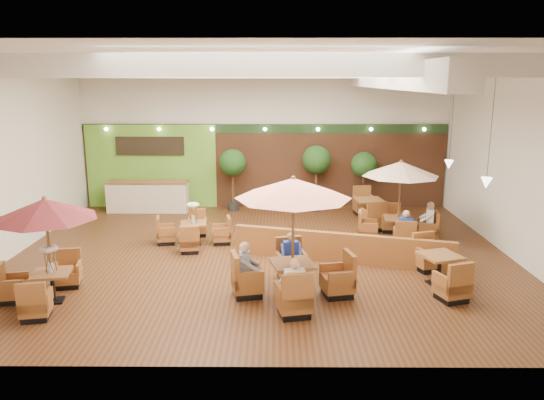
{
  "coord_description": "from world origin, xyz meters",
  "views": [
    {
      "loc": [
        0.39,
        -14.34,
        4.89
      ],
      "look_at": [
        0.3,
        0.5,
        1.5
      ],
      "focal_mm": 35.0,
      "sensor_mm": 36.0,
      "label": 1
    }
  ],
  "objects_px": {
    "topiary_0": "(233,165)",
    "diner_2": "(247,264)",
    "booth_divider": "(341,248)",
    "diner_3": "(405,225)",
    "diner_1": "(291,251)",
    "table_5": "(369,211)",
    "topiary_2": "(364,167)",
    "diner_4": "(428,217)",
    "table_0": "(44,227)",
    "topiary_1": "(316,162)",
    "service_counter": "(148,196)",
    "table_4": "(439,270)",
    "table_2": "(400,186)",
    "table_1": "(293,216)",
    "diner_0": "(294,281)",
    "table_3": "(194,231)"
  },
  "relations": [
    {
      "from": "table_2",
      "to": "topiary_1",
      "type": "xyz_separation_m",
      "value": [
        -2.25,
        3.83,
        0.12
      ]
    },
    {
      "from": "table_1",
      "to": "diner_4",
      "type": "distance_m",
      "value": 6.25
    },
    {
      "from": "booth_divider",
      "to": "table_3",
      "type": "relative_size",
      "value": 2.6
    },
    {
      "from": "table_5",
      "to": "diner_4",
      "type": "xyz_separation_m",
      "value": [
        1.45,
        -2.16,
        0.35
      ]
    },
    {
      "from": "table_1",
      "to": "diner_0",
      "type": "bearing_deg",
      "value": -102.52
    },
    {
      "from": "table_2",
      "to": "diner_2",
      "type": "relative_size",
      "value": 3.0
    },
    {
      "from": "diner_2",
      "to": "diner_4",
      "type": "relative_size",
      "value": 1.09
    },
    {
      "from": "table_4",
      "to": "diner_1",
      "type": "xyz_separation_m",
      "value": [
        -3.59,
        0.31,
        0.37
      ]
    },
    {
      "from": "service_counter",
      "to": "diner_2",
      "type": "relative_size",
      "value": 3.56
    },
    {
      "from": "booth_divider",
      "to": "diner_4",
      "type": "bearing_deg",
      "value": 51.14
    },
    {
      "from": "table_2",
      "to": "diner_4",
      "type": "bearing_deg",
      "value": 8.45
    },
    {
      "from": "topiary_1",
      "to": "topiary_0",
      "type": "bearing_deg",
      "value": 180.0
    },
    {
      "from": "diner_2",
      "to": "booth_divider",
      "type": "bearing_deg",
      "value": 129.43
    },
    {
      "from": "diner_3",
      "to": "diner_4",
      "type": "bearing_deg",
      "value": 47.04
    },
    {
      "from": "topiary_0",
      "to": "diner_3",
      "type": "bearing_deg",
      "value": -41.4
    },
    {
      "from": "table_2",
      "to": "table_5",
      "type": "bearing_deg",
      "value": 112.18
    },
    {
      "from": "table_0",
      "to": "topiary_2",
      "type": "distance_m",
      "value": 11.96
    },
    {
      "from": "service_counter",
      "to": "table_5",
      "type": "distance_m",
      "value": 8.19
    },
    {
      "from": "diner_3",
      "to": "service_counter",
      "type": "bearing_deg",
      "value": 154.09
    },
    {
      "from": "diner_1",
      "to": "table_5",
      "type": "bearing_deg",
      "value": -123.44
    },
    {
      "from": "booth_divider",
      "to": "table_2",
      "type": "distance_m",
      "value": 3.17
    },
    {
      "from": "topiary_0",
      "to": "diner_2",
      "type": "height_order",
      "value": "topiary_0"
    },
    {
      "from": "topiary_1",
      "to": "diner_3",
      "type": "xyz_separation_m",
      "value": [
        2.25,
        -4.75,
        -1.11
      ]
    },
    {
      "from": "table_0",
      "to": "diner_1",
      "type": "bearing_deg",
      "value": 3.24
    },
    {
      "from": "table_4",
      "to": "topiary_1",
      "type": "height_order",
      "value": "topiary_1"
    },
    {
      "from": "service_counter",
      "to": "table_3",
      "type": "bearing_deg",
      "value": -60.02
    },
    {
      "from": "topiary_0",
      "to": "topiary_2",
      "type": "height_order",
      "value": "topiary_0"
    },
    {
      "from": "topiary_1",
      "to": "service_counter",
      "type": "bearing_deg",
      "value": -178.19
    },
    {
      "from": "topiary_0",
      "to": "table_3",
      "type": "bearing_deg",
      "value": -101.66
    },
    {
      "from": "table_1",
      "to": "diner_0",
      "type": "xyz_separation_m",
      "value": [
        -0.0,
        -1.04,
        -1.13
      ]
    },
    {
      "from": "booth_divider",
      "to": "table_3",
      "type": "height_order",
      "value": "table_3"
    },
    {
      "from": "booth_divider",
      "to": "table_0",
      "type": "xyz_separation_m",
      "value": [
        -6.83,
        -2.64,
        1.33
      ]
    },
    {
      "from": "diner_2",
      "to": "topiary_1",
      "type": "bearing_deg",
      "value": 161.06
    },
    {
      "from": "table_0",
      "to": "diner_0",
      "type": "distance_m",
      "value": 5.57
    },
    {
      "from": "booth_divider",
      "to": "diner_3",
      "type": "xyz_separation_m",
      "value": [
        2.01,
        1.14,
        0.32
      ]
    },
    {
      "from": "diner_2",
      "to": "diner_4",
      "type": "distance_m",
      "value": 6.91
    },
    {
      "from": "topiary_0",
      "to": "service_counter",
      "type": "bearing_deg",
      "value": -176.42
    },
    {
      "from": "table_5",
      "to": "diner_4",
      "type": "height_order",
      "value": "diner_4"
    },
    {
      "from": "topiary_0",
      "to": "diner_0",
      "type": "relative_size",
      "value": 2.8
    },
    {
      "from": "topiary_1",
      "to": "diner_4",
      "type": "height_order",
      "value": "topiary_1"
    },
    {
      "from": "booth_divider",
      "to": "table_1",
      "type": "xyz_separation_m",
      "value": [
        -1.39,
        -2.29,
        1.49
      ]
    },
    {
      "from": "diner_2",
      "to": "table_4",
      "type": "bearing_deg",
      "value": 94.95
    },
    {
      "from": "topiary_0",
      "to": "topiary_1",
      "type": "distance_m",
      "value": 3.14
    },
    {
      "from": "table_4",
      "to": "topiary_1",
      "type": "relative_size",
      "value": 1.1
    },
    {
      "from": "table_1",
      "to": "table_4",
      "type": "distance_m",
      "value": 3.97
    },
    {
      "from": "table_4",
      "to": "diner_1",
      "type": "distance_m",
      "value": 3.62
    },
    {
      "from": "diner_1",
      "to": "topiary_1",
      "type": "bearing_deg",
      "value": -104.95
    },
    {
      "from": "table_0",
      "to": "diner_3",
      "type": "height_order",
      "value": "table_0"
    },
    {
      "from": "table_0",
      "to": "topiary_0",
      "type": "height_order",
      "value": "table_0"
    },
    {
      "from": "booth_divider",
      "to": "table_0",
      "type": "bearing_deg",
      "value": -142.85
    }
  ]
}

